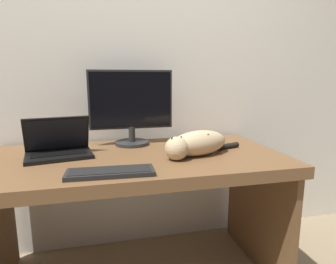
# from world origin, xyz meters

# --- Properties ---
(wall_back) EXTENTS (6.40, 0.06, 2.60)m
(wall_back) POSITION_xyz_m (0.00, 0.85, 1.30)
(wall_back) COLOR silver
(wall_back) RESTS_ON ground_plane
(desk) EXTENTS (1.58, 0.79, 0.76)m
(desk) POSITION_xyz_m (0.00, 0.40, 0.60)
(desk) COLOR brown
(desk) RESTS_ON ground_plane
(monitor) EXTENTS (0.51, 0.21, 0.46)m
(monitor) POSITION_xyz_m (0.01, 0.65, 0.99)
(monitor) COLOR #282828
(monitor) RESTS_ON desk
(laptop) EXTENTS (0.36, 0.27, 0.21)m
(laptop) POSITION_xyz_m (-0.40, 0.46, 0.80)
(laptop) COLOR black
(laptop) RESTS_ON desk
(external_keyboard) EXTENTS (0.38, 0.14, 0.02)m
(external_keyboard) POSITION_xyz_m (-0.14, 0.11, 0.77)
(external_keyboard) COLOR black
(external_keyboard) RESTS_ON desk
(cat) EXTENTS (0.49, 0.25, 0.13)m
(cat) POSITION_xyz_m (0.31, 0.31, 0.83)
(cat) COLOR #D1B284
(cat) RESTS_ON desk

